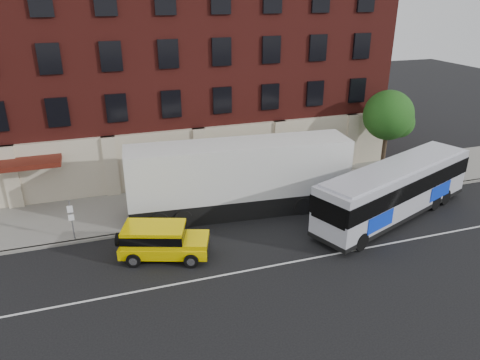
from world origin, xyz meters
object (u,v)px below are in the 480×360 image
object	(u,v)px
street_tree	(389,117)
sign_pole	(72,218)
shipping_container	(240,178)
yellow_suv	(160,240)
city_bus	(395,188)

from	to	relation	value
street_tree	sign_pole	bearing A→B (deg)	-171.39
street_tree	shipping_container	size ratio (longest dim) A/B	0.45
street_tree	yellow_suv	xyz separation A→B (m)	(-17.75, -6.40, -3.36)
city_bus	shipping_container	bearing A→B (deg)	157.37
city_bus	yellow_suv	size ratio (longest dim) A/B	2.56
city_bus	street_tree	bearing A→B (deg)	60.37
yellow_suv	shipping_container	world-z (taller)	shipping_container
sign_pole	yellow_suv	xyz separation A→B (m)	(4.29, -3.06, -0.41)
sign_pole	shipping_container	size ratio (longest dim) A/B	0.18
sign_pole	city_bus	xyz separation A→B (m)	(18.51, -2.88, 0.42)
city_bus	shipping_container	size ratio (longest dim) A/B	0.91
sign_pole	shipping_container	bearing A→B (deg)	4.29
sign_pole	city_bus	distance (m)	18.73
sign_pole	yellow_suv	distance (m)	5.28
sign_pole	city_bus	bearing A→B (deg)	-8.84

